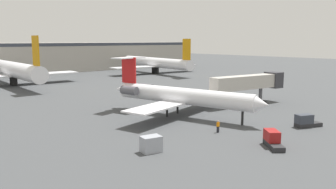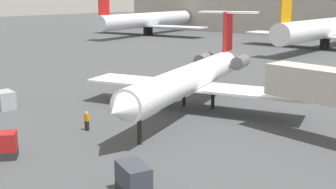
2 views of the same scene
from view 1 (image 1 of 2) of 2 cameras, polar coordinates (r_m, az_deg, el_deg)
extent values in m
cube|color=#424447|center=(57.44, 3.65, -3.76)|extent=(400.00, 400.00, 0.10)
cylinder|color=white|center=(57.15, 2.40, -0.24)|extent=(8.34, 25.12, 2.70)
cone|color=white|center=(51.38, 15.12, -1.58)|extent=(3.00, 2.72, 2.56)
cone|color=white|center=(65.26, -7.66, 0.84)|extent=(2.82, 3.05, 2.29)
cube|color=white|center=(63.06, 4.63, -0.35)|extent=(11.49, 6.73, 0.24)
cube|color=white|center=(52.86, -2.12, -2.14)|extent=(11.49, 6.73, 0.24)
cylinder|color=#595960|center=(64.39, -3.75, 1.15)|extent=(2.19, 3.46, 1.50)
cylinder|color=#595960|center=(60.97, -6.38, 0.68)|extent=(2.19, 3.46, 1.50)
cube|color=red|center=(63.58, -6.46, 4.01)|extent=(0.96, 3.17, 4.71)
cube|color=white|center=(63.43, -6.50, 6.04)|extent=(7.17, 3.88, 0.20)
cylinder|color=black|center=(52.83, 12.15, -3.85)|extent=(0.36, 0.36, 2.11)
cylinder|color=black|center=(59.96, 1.58, -2.13)|extent=(0.36, 0.36, 2.11)
cylinder|color=black|center=(57.35, -0.17, -2.64)|extent=(0.36, 0.36, 2.11)
cube|color=#B7B2A8|center=(69.00, 12.77, 1.99)|extent=(16.67, 5.26, 2.60)
cube|color=#333338|center=(74.77, 16.99, 2.34)|extent=(2.89, 3.55, 3.20)
cylinder|color=#4C4C51|center=(72.36, 14.98, -0.09)|extent=(0.70, 0.70, 3.17)
cube|color=#262626|center=(72.58, 14.94, -1.13)|extent=(1.80, 1.80, 0.50)
cube|color=black|center=(48.29, 8.23, -5.71)|extent=(0.35, 0.29, 0.85)
cube|color=orange|center=(48.12, 8.25, -4.88)|extent=(0.44, 0.32, 0.60)
sphere|color=tan|center=(48.02, 8.26, -4.39)|extent=(0.24, 0.24, 0.24)
cube|color=#262628|center=(43.13, 17.02, -7.99)|extent=(3.65, 3.96, 0.60)
cube|color=maroon|center=(43.60, 16.73, -6.49)|extent=(2.62, 2.74, 1.30)
cube|color=#262628|center=(54.88, 22.09, -4.64)|extent=(4.22, 2.90, 0.60)
cube|color=#333842|center=(54.16, 21.51, -3.75)|extent=(2.76, 2.25, 1.30)
cube|color=#999EA8|center=(39.64, -2.81, -8.16)|extent=(2.53, 2.01, 1.84)
cube|color=#9E998E|center=(140.37, -25.62, 5.29)|extent=(172.70, 19.05, 11.48)
cube|color=#333842|center=(131.31, -24.58, 7.41)|extent=(172.70, 0.60, 1.20)
cylinder|color=white|center=(105.76, -24.21, 3.80)|extent=(6.34, 43.41, 4.23)
cube|color=orange|center=(86.70, -20.96, 6.75)|extent=(0.50, 4.01, 7.00)
cube|color=white|center=(105.91, -24.15, 2.88)|extent=(36.58, 7.77, 0.30)
cube|color=black|center=(106.07, -24.09, 2.02)|extent=(1.20, 2.80, 2.40)
cylinder|color=white|center=(131.67, -2.12, 5.31)|extent=(8.59, 42.17, 3.63)
cube|color=orange|center=(116.02, 3.07, 7.44)|extent=(0.77, 4.01, 7.00)
cube|color=white|center=(131.77, -2.12, 4.70)|extent=(35.77, 10.15, 0.30)
cube|color=black|center=(131.90, -2.11, 4.00)|extent=(1.20, 2.80, 2.40)
camera|label=2|loc=(63.81, 42.36, 5.50)|focal=45.81mm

